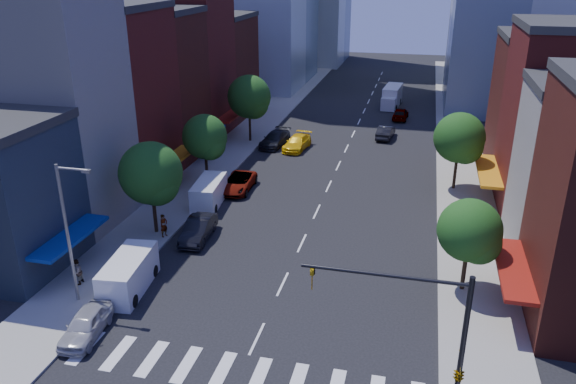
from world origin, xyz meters
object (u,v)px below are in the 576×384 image
object	(u,v)px
box_truck	(392,97)
pedestrian_far	(77,272)
parked_car_third	(238,183)
cargo_van_far	(209,193)
pedestrian_near	(164,226)
taxi	(297,143)
traffic_car_far	(401,114)
cargo_van_near	(128,275)
traffic_car_oncoming	(386,132)
parked_car_front	(86,325)
parked_car_rear	(275,139)
parked_car_second	(198,229)

from	to	relation	value
box_truck	pedestrian_far	bearing A→B (deg)	-101.96
pedestrian_far	parked_car_third	bearing A→B (deg)	164.10
cargo_van_far	pedestrian_near	size ratio (longest dim) A/B	2.95
taxi	pedestrian_near	world-z (taller)	pedestrian_near
traffic_car_far	cargo_van_near	bearing A→B (deg)	76.29
taxi	pedestrian_near	xyz separation A→B (m)	(-5.06, -24.05, 0.29)
parked_car_third	traffic_car_oncoming	world-z (taller)	traffic_car_oncoming
pedestrian_far	traffic_car_oncoming	bearing A→B (deg)	155.35
parked_car_front	cargo_van_far	world-z (taller)	cargo_van_far
parked_car_rear	traffic_car_far	world-z (taller)	parked_car_rear
parked_car_front	traffic_car_far	size ratio (longest dim) A/B	0.95
parked_car_rear	cargo_van_near	bearing A→B (deg)	-84.57
parked_car_second	cargo_van_far	bearing A→B (deg)	99.82
taxi	box_truck	xyz separation A→B (m)	(9.00, 23.30, 0.60)
parked_car_front	parked_car_rear	bearing A→B (deg)	81.51
traffic_car_oncoming	pedestrian_far	distance (m)	42.09
traffic_car_oncoming	pedestrian_near	bearing A→B (deg)	70.73
parked_car_third	taxi	xyz separation A→B (m)	(2.61, 13.36, 0.02)
taxi	traffic_car_oncoming	bearing A→B (deg)	42.08
traffic_car_far	pedestrian_near	size ratio (longest dim) A/B	2.56
parked_car_rear	pedestrian_far	xyz separation A→B (m)	(-4.81, -32.45, 0.23)
cargo_van_near	box_truck	size ratio (longest dim) A/B	0.76
pedestrian_near	pedestrian_far	world-z (taller)	pedestrian_near
parked_car_front	cargo_van_far	xyz separation A→B (m)	(0.01, 19.24, 0.34)
cargo_van_near	traffic_car_far	bearing A→B (deg)	66.39
cargo_van_near	box_truck	distance (m)	56.36
pedestrian_far	parked_car_second	bearing A→B (deg)	147.20
parked_car_front	traffic_car_oncoming	size ratio (longest dim) A/B	0.94
box_truck	cargo_van_far	bearing A→B (deg)	-103.07
parked_car_third	parked_car_rear	world-z (taller)	parked_car_rear
parked_car_second	parked_car_rear	bearing A→B (deg)	86.54
parked_car_second	traffic_car_oncoming	distance (m)	32.53
taxi	cargo_van_near	bearing A→B (deg)	-90.61
pedestrian_far	box_truck	bearing A→B (deg)	162.45
cargo_van_near	traffic_car_far	size ratio (longest dim) A/B	1.20
parked_car_front	box_truck	size ratio (longest dim) A/B	0.60
box_truck	pedestrian_far	size ratio (longest dim) A/B	4.15
cargo_van_far	box_truck	world-z (taller)	box_truck
parked_car_third	traffic_car_oncoming	size ratio (longest dim) A/B	1.15
parked_car_second	cargo_van_near	size ratio (longest dim) A/B	0.89
parked_car_front	pedestrian_far	bearing A→B (deg)	120.74
traffic_car_far	parked_car_third	bearing A→B (deg)	69.15
parked_car_second	parked_car_rear	size ratio (longest dim) A/B	0.89
cargo_van_near	pedestrian_near	size ratio (longest dim) A/B	3.07
cargo_van_far	box_truck	size ratio (longest dim) A/B	0.73
taxi	pedestrian_far	size ratio (longest dim) A/B	3.01
cargo_van_far	parked_car_front	bearing A→B (deg)	-95.97
parked_car_third	cargo_van_far	size ratio (longest dim) A/B	1.01
parked_car_front	parked_car_second	size ratio (longest dim) A/B	0.89
parked_car_second	cargo_van_far	world-z (taller)	cargo_van_far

